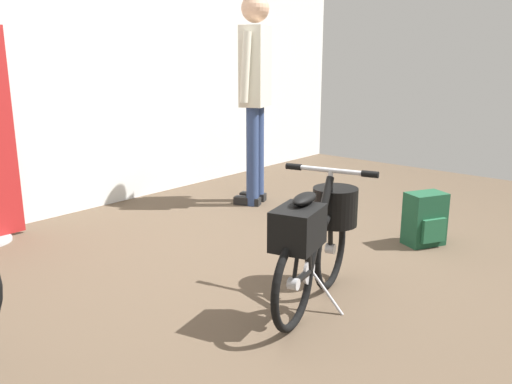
# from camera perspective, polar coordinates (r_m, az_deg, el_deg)

# --- Properties ---
(ground_plane) EXTENTS (7.52, 7.52, 0.00)m
(ground_plane) POSITION_cam_1_polar(r_m,az_deg,el_deg) (3.22, 3.67, -10.04)
(ground_plane) COLOR brown
(back_wall) EXTENTS (7.52, 0.10, 2.78)m
(back_wall) POSITION_cam_1_polar(r_m,az_deg,el_deg) (4.79, -20.45, 14.26)
(back_wall) COLOR white
(back_wall) RESTS_ON ground_plane
(folding_bike_foreground) EXTENTS (1.01, 0.52, 0.74)m
(folding_bike_foreground) POSITION_cam_1_polar(r_m,az_deg,el_deg) (2.90, 6.54, -4.49)
(folding_bike_foreground) COLOR black
(folding_bike_foreground) RESTS_ON ground_plane
(visitor_near_wall) EXTENTS (0.50, 0.36, 1.83)m
(visitor_near_wall) POSITION_cam_1_polar(r_m,az_deg,el_deg) (4.79, -0.11, 11.30)
(visitor_near_wall) COLOR navy
(visitor_near_wall) RESTS_ON ground_plane
(backpack_on_floor) EXTENTS (0.32, 0.29, 0.38)m
(backpack_on_floor) POSITION_cam_1_polar(r_m,az_deg,el_deg) (4.02, 17.52, -2.79)
(backpack_on_floor) COLOR #19472D
(backpack_on_floor) RESTS_ON ground_plane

